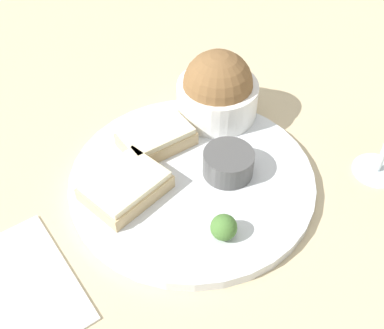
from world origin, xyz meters
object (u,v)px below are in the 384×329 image
(cheese_toast_near, at_px, (125,186))
(sauce_ramekin, at_px, (228,162))
(salad_bowl, at_px, (218,91))
(cheese_toast_far, at_px, (156,137))
(napkin, at_px, (11,292))

(cheese_toast_near, bearing_deg, sauce_ramekin, 127.02)
(salad_bowl, height_order, cheese_toast_near, salad_bowl)
(sauce_ramekin, distance_m, cheese_toast_far, 0.10)
(sauce_ramekin, distance_m, cheese_toast_near, 0.13)
(cheese_toast_near, distance_m, napkin, 0.17)
(sauce_ramekin, xyz_separation_m, cheese_toast_far, (-0.01, -0.10, -0.01))
(salad_bowl, xyz_separation_m, sauce_ramekin, (0.10, 0.05, -0.02))
(salad_bowl, relative_size, sauce_ramekin, 1.77)
(salad_bowl, relative_size, cheese_toast_far, 1.01)
(cheese_toast_near, height_order, napkin, cheese_toast_near)
(cheese_toast_far, relative_size, napkin, 0.55)
(salad_bowl, bearing_deg, cheese_toast_near, -15.69)
(sauce_ramekin, bearing_deg, cheese_toast_near, -52.98)
(salad_bowl, relative_size, napkin, 0.56)
(salad_bowl, distance_m, napkin, 0.36)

